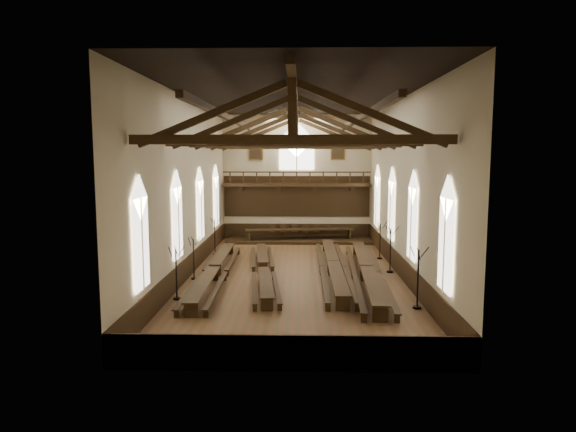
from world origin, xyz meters
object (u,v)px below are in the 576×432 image
candelabrum_left_near (177,283)px  candelabrum_left_mid (194,266)px  dais (300,240)px  candelabrum_right_mid (390,258)px  refectory_row_a (214,269)px  high_table (300,230)px  refectory_row_b (263,268)px  candelabrum_right_near (418,290)px  candelabrum_right_far (380,248)px  candelabrum_left_far (215,243)px  refectory_row_d (367,269)px  refectory_row_c (333,264)px

candelabrum_left_near → candelabrum_left_mid: size_ratio=1.09×
dais → candelabrum_right_mid: size_ratio=4.16×
refectory_row_a → dais: size_ratio=1.26×
candelabrum_left_near → candelabrum_right_mid: 12.55m
high_table → candelabrum_left_near: bearing=-109.5°
refectory_row_b → high_table: (2.06, 11.57, 0.40)m
dais → candelabrum_left_near: 17.41m
dais → high_table: size_ratio=1.32×
candelabrum_right_mid → refectory_row_a: bearing=-170.2°
dais → high_table: bearing=180.0°
candelabrum_right_near → candelabrum_right_far: 10.92m
refectory_row_a → candelabrum_right_near: size_ratio=5.11×
refectory_row_b → candelabrum_left_near: (-3.75, -4.82, 0.30)m
candelabrum_left_near → candelabrum_left_far: (-0.00, 10.95, 0.00)m
refectory_row_b → candelabrum_right_mid: candelabrum_right_mid is taller
refectory_row_d → candelabrum_left_mid: size_ratio=6.36×
refectory_row_c → refectory_row_d: (1.75, -1.36, 0.02)m
refectory_row_d → dais: 12.93m
dais → refectory_row_d: bearing=-73.4°
refectory_row_c → candelabrum_left_mid: candelabrum_left_mid is taller
dais → refectory_row_c: bearing=-79.9°
dais → candelabrum_left_near: bearing=-109.5°
refectory_row_a → candelabrum_right_far: (10.00, 5.62, 0.21)m
refectory_row_a → candelabrum_left_far: candelabrum_left_far is taller
refectory_row_c → dais: bearing=100.1°
candelabrum_right_near → candelabrum_left_far: bearing=132.5°
candelabrum_left_far → candelabrum_right_far: 11.16m
candelabrum_left_near → candelabrum_right_mid: bearing=27.8°
refectory_row_c → candelabrum_left_far: 9.56m
high_table → candelabrum_left_mid: bearing=-115.0°
refectory_row_c → candelabrum_left_mid: bearing=-169.7°
high_table → candelabrum_right_far: candelabrum_right_far is taller
candelabrum_right_mid → candelabrum_left_near: bearing=-152.2°
refectory_row_b → candelabrum_left_mid: 3.86m
high_table → candelabrum_right_mid: 11.79m
high_table → refectory_row_a: bearing=-111.0°
candelabrum_right_near → refectory_row_c: bearing=117.1°
refectory_row_d → dais: bearing=106.6°
refectory_row_d → candelabrum_left_far: (-9.51, 6.93, 0.19)m
candelabrum_left_near → candelabrum_left_far: bearing=90.0°
refectory_row_a → high_table: high_table is taller
dais → candelabrum_left_near: (-5.81, -16.39, 0.68)m
candelabrum_left_near → candelabrum_right_near: (11.10, -1.16, 0.07)m
candelabrum_left_mid → refectory_row_b: bearing=12.9°
refectory_row_a → candelabrum_right_near: bearing=-27.9°
refectory_row_b → candelabrum_left_near: 6.12m
refectory_row_c → refectory_row_d: 2.21m
refectory_row_a → refectory_row_c: size_ratio=0.98×
candelabrum_right_mid → candelabrum_right_near: bearing=-90.0°
refectory_row_b → candelabrum_left_far: size_ratio=5.29×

